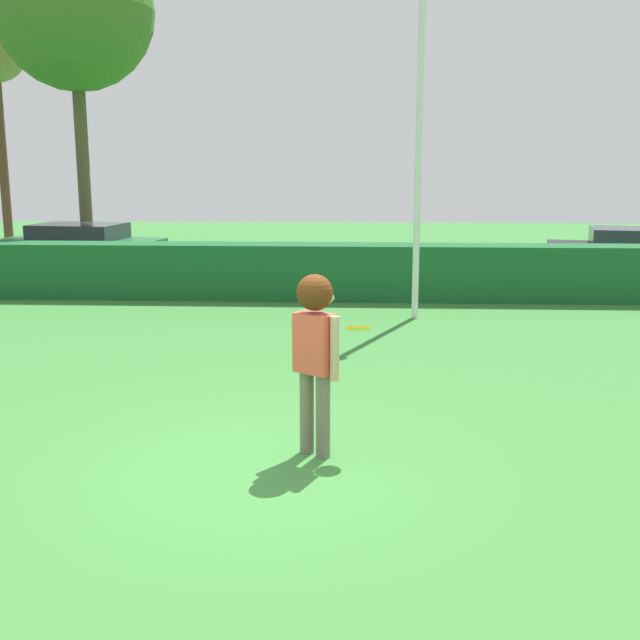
{
  "coord_description": "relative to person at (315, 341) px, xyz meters",
  "views": [
    {
      "loc": [
        0.88,
        -6.81,
        2.83
      ],
      "look_at": [
        0.46,
        1.38,
        1.15
      ],
      "focal_mm": 43.46,
      "sensor_mm": 36.0,
      "label": 1
    }
  ],
  "objects": [
    {
      "name": "ground_plane",
      "position": [
        -0.47,
        -0.39,
        -1.15
      ],
      "size": [
        60.0,
        60.0,
        0.0
      ],
      "primitive_type": "plane",
      "color": "#3A7D37"
    },
    {
      "name": "person",
      "position": [
        0.0,
        0.0,
        0.0
      ],
      "size": [
        0.48,
        0.84,
        1.79
      ],
      "color": "#6D6957",
      "rests_on": "ground"
    },
    {
      "name": "frisbee",
      "position": [
        0.41,
        0.22,
        0.08
      ],
      "size": [
        0.25,
        0.24,
        0.1
      ],
      "color": "yellow"
    },
    {
      "name": "lamppost",
      "position": [
        1.45,
        6.88,
        2.2
      ],
      "size": [
        0.24,
        0.24,
        6.08
      ],
      "color": "silver",
      "rests_on": "ground"
    },
    {
      "name": "hedge_row",
      "position": [
        -0.47,
        8.83,
        -0.58
      ],
      "size": [
        26.62,
        0.9,
        1.15
      ],
      "primitive_type": "cube",
      "color": "#1A5A2B",
      "rests_on": "ground"
    },
    {
      "name": "parked_car_green",
      "position": [
        -6.86,
        12.56,
        -0.46
      ],
      "size": [
        4.39,
        2.27,
        1.25
      ],
      "color": "#1E6633",
      "rests_on": "ground"
    },
    {
      "name": "parked_car_black",
      "position": [
        7.17,
        11.88,
        -0.46
      ],
      "size": [
        4.46,
        2.54,
        1.25
      ],
      "color": "black",
      "rests_on": "ground"
    },
    {
      "name": "maple_tree",
      "position": [
        -7.01,
        13.61,
        5.5
      ],
      "size": [
        4.13,
        4.13,
        8.75
      ],
      "color": "brown",
      "rests_on": "ground"
    }
  ]
}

